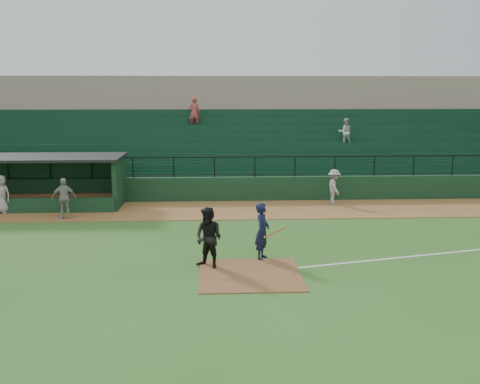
{
  "coord_description": "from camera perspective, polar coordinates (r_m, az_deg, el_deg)",
  "views": [
    {
      "loc": [
        -1.07,
        -16.29,
        5.34
      ],
      "look_at": [
        0.0,
        5.0,
        1.4
      ],
      "focal_mm": 40.53,
      "sensor_mm": 36.0,
      "label": 1
    }
  ],
  "objects": [
    {
      "name": "home_plate_dirt",
      "position": [
        16.22,
        1.07,
        -8.69
      ],
      "size": [
        3.0,
        3.0,
        0.03
      ],
      "primitive_type": "cube",
      "color": "brown",
      "rests_on": "ground"
    },
    {
      "name": "foul_line",
      "position": [
        20.41,
        23.75,
        -5.59
      ],
      "size": [
        17.49,
        4.44,
        0.01
      ],
      "primitive_type": "cube",
      "rotation": [
        0.0,
        0.0,
        0.24
      ],
      "color": "white",
      "rests_on": "ground"
    },
    {
      "name": "stadium_structure",
      "position": [
        32.9,
        -1.0,
        5.17
      ],
      "size": [
        38.0,
        13.08,
        6.4
      ],
      "color": "#10311A",
      "rests_on": "ground"
    },
    {
      "name": "dugout_player_a",
      "position": [
        24.21,
        -18.06,
        -0.61
      ],
      "size": [
        1.08,
        0.61,
        1.74
      ],
      "primitive_type": "imported",
      "rotation": [
        0.0,
        0.0,
        0.19
      ],
      "color": "#9A9590",
      "rests_on": "warning_track"
    },
    {
      "name": "ground",
      "position": [
        17.17,
        0.84,
        -7.64
      ],
      "size": [
        90.0,
        90.0,
        0.0
      ],
      "primitive_type": "plane",
      "color": "#2D5B1D",
      "rests_on": "ground"
    },
    {
      "name": "runner",
      "position": [
        26.3,
        9.88,
        0.54
      ],
      "size": [
        0.71,
        1.13,
        1.69
      ],
      "primitive_type": "imported",
      "rotation": [
        0.0,
        0.0,
        1.64
      ],
      "color": "gray",
      "rests_on": "warning_track"
    },
    {
      "name": "umpire",
      "position": [
        16.63,
        -3.31,
        -4.86
      ],
      "size": [
        1.17,
        1.12,
        1.89
      ],
      "primitive_type": "imported",
      "rotation": [
        0.0,
        0.0,
        -0.62
      ],
      "color": "black",
      "rests_on": "ground"
    },
    {
      "name": "dugout",
      "position": [
        27.56,
        -21.21,
        1.4
      ],
      "size": [
        8.9,
        3.2,
        2.42
      ],
      "color": "#10311A",
      "rests_on": "ground"
    },
    {
      "name": "dugout_player_b",
      "position": [
        26.21,
        -23.79,
        -0.21
      ],
      "size": [
        0.95,
        0.75,
        1.71
      ],
      "primitive_type": "imported",
      "rotation": [
        0.0,
        0.0,
        -0.28
      ],
      "color": "gray",
      "rests_on": "warning_track"
    },
    {
      "name": "warning_track",
      "position": [
        24.89,
        -0.35,
        -1.88
      ],
      "size": [
        40.0,
        4.0,
        0.03
      ],
      "primitive_type": "cube",
      "color": "brown",
      "rests_on": "ground"
    },
    {
      "name": "batter_at_plate",
      "position": [
        17.49,
        2.37,
        -4.15
      ],
      "size": [
        1.12,
        0.78,
        1.86
      ],
      "color": "black",
      "rests_on": "ground"
    }
  ]
}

